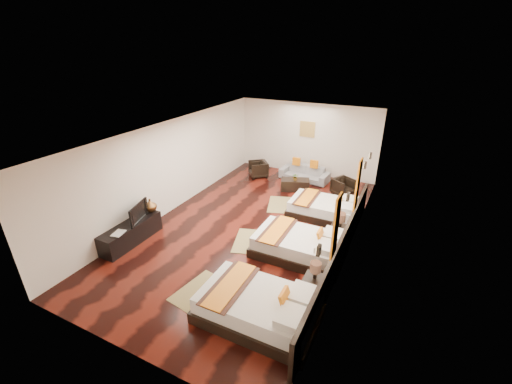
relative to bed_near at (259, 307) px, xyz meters
The scene contains 30 objects.
floor 3.52m from the bed_near, 118.93° to the left, with size 5.50×9.50×0.01m, color black.
ceiling 4.31m from the bed_near, 118.93° to the left, with size 5.50×9.50×0.01m, color white.
back_wall 8.08m from the bed_near, 102.25° to the left, with size 5.50×0.01×2.80m, color silver.
left_wall 5.52m from the bed_near, 145.36° to the left, with size 0.01×9.50×2.80m, color silver.
right_wall 3.43m from the bed_near, 71.12° to the left, with size 0.01×9.50×2.80m, color silver.
headboard_panel 2.49m from the bed_near, 66.03° to the left, with size 0.08×6.60×0.90m, color black.
bed_near is the anchor object (origin of this frame).
bed_mid 2.33m from the bed_near, 90.02° to the left, with size 2.22×1.40×0.85m.
bed_far 4.57m from the bed_near, 90.04° to the left, with size 2.04×1.28×0.78m.
nightstand_a 1.30m from the bed_near, 54.96° to the left, with size 0.43×0.43×0.85m.
nightstand_b 3.31m from the bed_near, 76.98° to the left, with size 0.47×0.47×0.92m.
jute_mat_near 1.52m from the bed_near, behind, with size 0.75×1.20×0.01m, color olive.
jute_mat_mid 2.73m from the bed_near, 121.49° to the left, with size 0.75×1.20×0.01m, color olive.
jute_mat_far 4.93m from the bed_near, 107.68° to the left, with size 0.75×1.20×0.01m, color olive.
tv_console 4.30m from the bed_near, 167.67° to the left, with size 0.50×1.80×0.55m, color black.
tv 4.33m from the bed_near, 164.62° to the left, with size 0.88×0.11×0.50m, color black.
book 4.23m from the bed_near, behind, with size 0.25×0.34×0.03m, color black.
figurine 4.56m from the bed_near, 157.73° to the left, with size 0.35×0.35×0.37m, color brown.
sofa 7.24m from the bed_near, 101.75° to the left, with size 1.87×0.73×0.55m, color gray.
armchair_left 7.36m from the bed_near, 115.98° to the left, with size 0.66×0.68×0.62m, color black.
armchair_right 6.41m from the bed_near, 88.63° to the left, with size 0.63×0.65×0.59m, color black.
coffee_table 6.22m from the bed_near, 103.72° to the left, with size 1.00×0.50×0.40m, color black.
table_plant 6.15m from the bed_near, 103.64° to the left, with size 0.23×0.20×0.26m, color #2B5E1F.
orange_panel_a 2.10m from the bed_near, 48.71° to the left, with size 0.04×0.40×1.30m, color #D86014.
orange_panel_b 3.80m from the bed_near, 73.01° to the left, with size 0.04×0.40×1.30m, color #D86014.
sconce_near 1.85m from the bed_near, ahead, with size 0.07×0.12×0.18m.
sconce_mid 2.93m from the bed_near, 66.14° to the left, with size 0.07×0.12×0.18m.
sconce_far 4.84m from the bed_near, 77.33° to the left, with size 0.07×0.12×0.18m.
sconce_lounge 5.68m from the bed_near, 79.40° to the left, with size 0.07×0.12×0.18m.
gold_artwork 8.13m from the bed_near, 102.28° to the left, with size 0.60×0.04×0.60m, color #AD873F.
Camera 1 is at (3.73, -7.36, 4.88)m, focal length 23.03 mm.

